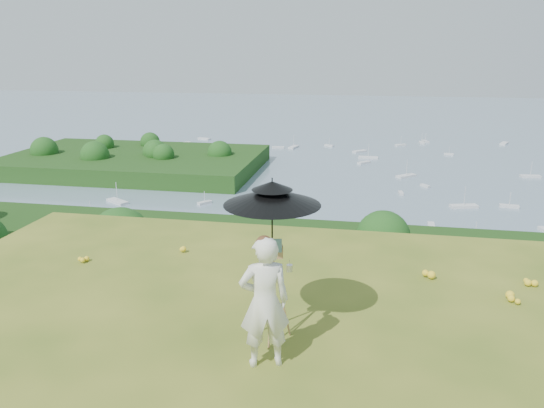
# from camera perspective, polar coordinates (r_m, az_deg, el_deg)

# --- Properties ---
(shoreline_tier) EXTENTS (170.00, 28.00, 8.00)m
(shoreline_tier) POSITION_cam_1_polar(r_m,az_deg,el_deg) (88.23, 9.44, -10.68)
(shoreline_tier) COLOR slate
(shoreline_tier) RESTS_ON bay_water
(bay_water) EXTENTS (700.00, 700.00, 0.00)m
(bay_water) POSITION_cam_1_polar(r_m,az_deg,el_deg) (246.69, 10.49, 7.24)
(bay_water) COLOR #6F8E9F
(bay_water) RESTS_ON ground
(peninsula) EXTENTS (90.00, 60.00, 12.00)m
(peninsula) POSITION_cam_1_polar(r_m,az_deg,el_deg) (178.75, -14.57, 5.23)
(peninsula) COLOR #19360E
(peninsula) RESTS_ON bay_water
(slope_trees) EXTENTS (110.00, 50.00, 6.00)m
(slope_trees) POSITION_cam_1_polar(r_m,az_deg,el_deg) (43.06, 9.29, -9.66)
(slope_trees) COLOR #164C17
(slope_trees) RESTS_ON forest_slope
(harbor_town) EXTENTS (110.00, 22.00, 5.00)m
(harbor_town) POSITION_cam_1_polar(r_m,az_deg,el_deg) (85.50, 9.64, -6.79)
(harbor_town) COLOR beige
(harbor_town) RESTS_ON shoreline_tier
(moored_boats) EXTENTS (140.00, 140.00, 0.70)m
(moored_boats) POSITION_cam_1_polar(r_m,az_deg,el_deg) (169.45, 6.02, 3.47)
(moored_boats) COLOR silver
(moored_boats) RESTS_ON bay_water
(painter) EXTENTS (0.70, 0.58, 1.65)m
(painter) POSITION_cam_1_polar(r_m,az_deg,el_deg) (6.36, -0.82, -10.52)
(painter) COLOR white
(painter) RESTS_ON ground
(field_easel) EXTENTS (0.65, 0.65, 1.42)m
(field_easel) POSITION_cam_1_polar(r_m,az_deg,el_deg) (6.95, 0.03, -9.13)
(field_easel) COLOR #AB6F47
(field_easel) RESTS_ON ground
(sun_umbrella) EXTENTS (1.40, 1.40, 1.02)m
(sun_umbrella) POSITION_cam_1_polar(r_m,az_deg,el_deg) (6.62, 0.02, -1.43)
(sun_umbrella) COLOR black
(sun_umbrella) RESTS_ON field_easel
(painter_cap) EXTENTS (0.25, 0.28, 0.10)m
(painter_cap) POSITION_cam_1_polar(r_m,az_deg,el_deg) (6.04, -0.85, -3.90)
(painter_cap) COLOR #BD686D
(painter_cap) RESTS_ON painter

